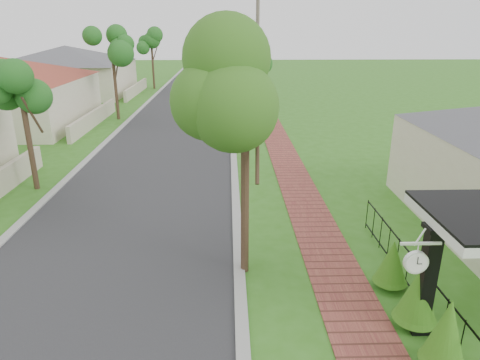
# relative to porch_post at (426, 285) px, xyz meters

# --- Properties ---
(ground) EXTENTS (160.00, 160.00, 0.00)m
(ground) POSITION_rel_porch_post_xyz_m (-4.55, 1.00, -1.12)
(ground) COLOR #336E1A
(ground) RESTS_ON ground
(road) EXTENTS (7.00, 120.00, 0.02)m
(road) POSITION_rel_porch_post_xyz_m (-7.55, 21.00, -1.12)
(road) COLOR #28282B
(road) RESTS_ON ground
(kerb_right) EXTENTS (0.30, 120.00, 0.10)m
(kerb_right) POSITION_rel_porch_post_xyz_m (-3.90, 21.00, -1.12)
(kerb_right) COLOR #9E9E99
(kerb_right) RESTS_ON ground
(kerb_left) EXTENTS (0.30, 120.00, 0.10)m
(kerb_left) POSITION_rel_porch_post_xyz_m (-11.20, 21.00, -1.12)
(kerb_left) COLOR #9E9E99
(kerb_left) RESTS_ON ground
(sidewalk) EXTENTS (1.50, 120.00, 0.03)m
(sidewalk) POSITION_rel_porch_post_xyz_m (-1.30, 21.00, -1.12)
(sidewalk) COLOR #984E3D
(sidewalk) RESTS_ON ground
(porch_post) EXTENTS (0.48, 0.48, 2.52)m
(porch_post) POSITION_rel_porch_post_xyz_m (0.00, 0.00, 0.00)
(porch_post) COLOR black
(porch_post) RESTS_ON ground
(picket_fence) EXTENTS (0.03, 8.02, 1.00)m
(picket_fence) POSITION_rel_porch_post_xyz_m (0.35, 1.00, -0.59)
(picket_fence) COLOR black
(picket_fence) RESTS_ON ground
(street_trees) EXTENTS (10.70, 37.65, 5.89)m
(street_trees) POSITION_rel_porch_post_xyz_m (-7.42, 27.84, 3.42)
(street_trees) COLOR #382619
(street_trees) RESTS_ON ground
(hedge_row) EXTENTS (0.84, 3.52, 1.64)m
(hedge_row) POSITION_rel_porch_post_xyz_m (-0.10, 0.10, -0.40)
(hedge_row) COLOR #1F5B12
(hedge_row) RESTS_ON ground
(far_house_grey) EXTENTS (15.56, 15.56, 4.60)m
(far_house_grey) POSITION_rel_porch_post_xyz_m (-19.52, 35.00, 1.22)
(far_house_grey) COLOR beige
(far_house_grey) RESTS_ON ground
(parked_car_red) EXTENTS (1.79, 4.36, 1.48)m
(parked_car_red) POSITION_rel_porch_post_xyz_m (-4.48, 28.19, -0.38)
(parked_car_red) COLOR #590D11
(parked_car_red) RESTS_ON ground
(parked_car_white) EXTENTS (2.16, 4.76, 1.51)m
(parked_car_white) POSITION_rel_porch_post_xyz_m (-5.55, 30.01, -0.36)
(parked_car_white) COLOR white
(parked_car_white) RESTS_ON ground
(near_tree) EXTENTS (2.36, 2.36, 6.07)m
(near_tree) POSITION_rel_porch_post_xyz_m (-3.75, 2.50, 3.72)
(near_tree) COLOR #382619
(near_tree) RESTS_ON ground
(utility_pole) EXTENTS (1.20, 0.24, 8.64)m
(utility_pole) POSITION_rel_porch_post_xyz_m (-2.25, 21.00, 3.26)
(utility_pole) COLOR #6C6054
(utility_pole) RESTS_ON ground
(station_clock) EXTENTS (0.80, 0.13, 0.68)m
(station_clock) POSITION_rel_porch_post_xyz_m (-0.50, -0.40, 0.83)
(station_clock) COLOR white
(station_clock) RESTS_ON ground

